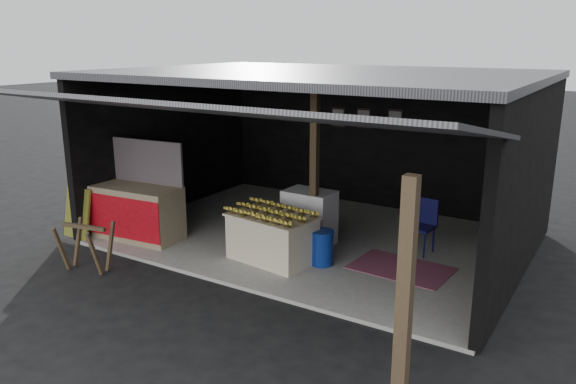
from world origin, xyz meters
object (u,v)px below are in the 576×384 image
Objects in this scene: neighbor_stall at (136,209)px; water_barrel at (322,248)px; banana_table at (272,238)px; plastic_chair at (423,221)px; white_crate at (309,217)px; sawhorse at (86,242)px.

neighbor_stall reaches higher than water_barrel.
banana_table is 2.73m from neighbor_stall.
water_barrel is at bearing 4.90° from neighbor_stall.
plastic_chair is (1.92, 1.67, 0.16)m from banana_table.
water_barrel is (0.66, -0.75, -0.21)m from white_crate.
banana_table is 2.92m from sawhorse.
plastic_chair is at bearing 18.30° from neighbor_stall.
plastic_chair is (1.81, 0.65, 0.07)m from white_crate.
white_crate is 1.19× the size of sawhorse.
white_crate reaches higher than sawhorse.
neighbor_stall reaches higher than banana_table.
water_barrel is at bearing 22.22° from sawhorse.
white_crate reaches higher than banana_table.
sawhorse is (0.41, -1.43, -0.10)m from neighbor_stall.
banana_table is at bearing -132.93° from plastic_chair.
neighbor_stall is 3.54m from water_barrel.
neighbor_stall is at bearing -169.60° from water_barrel.
plastic_chair reaches higher than water_barrel.
water_barrel is (3.06, 2.07, -0.15)m from sawhorse.
neighbor_stall is 5.05m from plastic_chair.
white_crate reaches higher than water_barrel.
sawhorse is at bearing -134.54° from plastic_chair.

